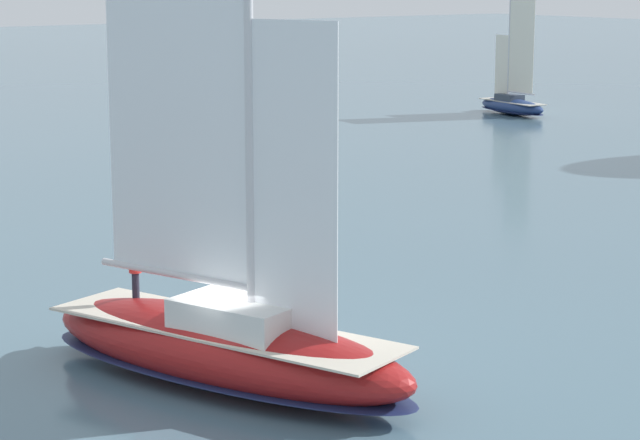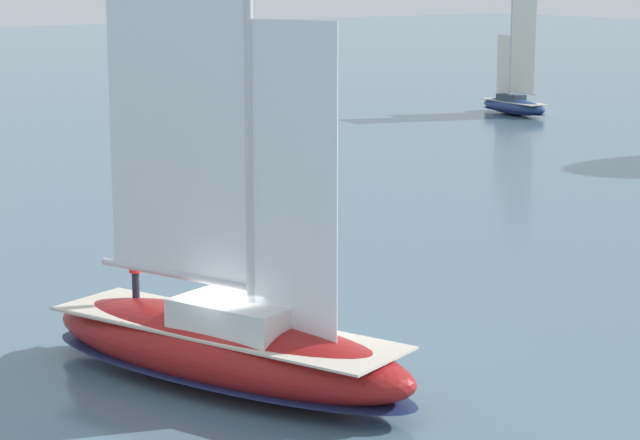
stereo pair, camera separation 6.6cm
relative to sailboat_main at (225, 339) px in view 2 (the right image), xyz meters
name	(u,v)px [view 2 (the right image)]	position (x,y,z in m)	size (l,w,h in m)	color
ground_plane	(225,384)	(-0.02, -0.01, -1.21)	(400.00, 400.00, 0.00)	slate
sailboat_main	(225,339)	(0.00, 0.00, 0.00)	(11.76, 6.77, 15.59)	maroon
sailboat_moored_near_marina	(514,103)	(-39.73, 48.90, -0.40)	(7.17, 2.81, 9.62)	navy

